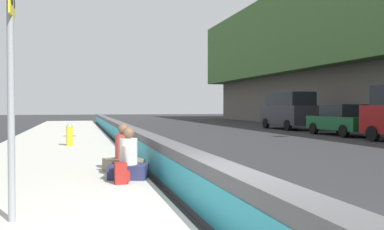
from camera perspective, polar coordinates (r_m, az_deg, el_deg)
jersey_barrier at (r=5.47m, az=5.33°, el=-11.42°), size 76.00×0.45×0.85m
route_sign_post at (r=6.01m, az=-22.65°, el=6.77°), size 0.44×0.09×3.60m
fire_hydrant at (r=16.81m, az=-15.76°, el=-2.37°), size 0.26×0.46×0.88m
seated_person_foreground at (r=9.02m, az=-8.33°, el=-6.14°), size 0.83×0.91×1.05m
seated_person_middle at (r=9.95m, az=-8.98°, el=-5.40°), size 0.84×0.92×1.08m
backpack at (r=8.46m, az=-9.29°, el=-7.55°), size 0.32×0.28×0.40m
parked_car_fourth at (r=25.18m, az=19.10°, el=-0.60°), size 4.52×1.98×1.71m
parked_car_midline at (r=30.92m, az=12.58°, el=0.66°), size 5.14×2.18×2.56m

